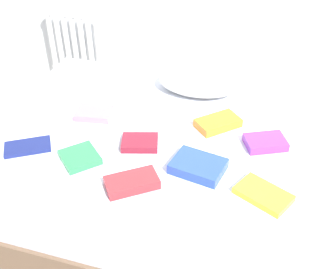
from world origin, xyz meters
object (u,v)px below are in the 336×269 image
(textbook_navy, at_px, (28,147))
(textbook_maroon, at_px, (140,143))
(textbook_purple, at_px, (265,142))
(textbook_blue, at_px, (198,166))
(pillow, at_px, (198,82))
(textbook_orange, at_px, (218,123))
(bed, at_px, (165,172))
(textbook_pink, at_px, (94,113))
(textbook_yellow, at_px, (263,194))
(radiator, at_px, (75,43))
(textbook_red, at_px, (132,182))
(textbook_green, at_px, (80,157))

(textbook_navy, bearing_deg, textbook_maroon, -13.07)
(textbook_purple, bearing_deg, textbook_blue, -160.73)
(pillow, xyz_separation_m, textbook_orange, (0.20, -0.35, -0.05))
(bed, distance_m, textbook_pink, 0.53)
(bed, height_order, textbook_yellow, textbook_yellow)
(radiator, height_order, textbook_purple, radiator)
(textbook_maroon, distance_m, textbook_pink, 0.40)
(bed, distance_m, pillow, 0.62)
(pillow, bearing_deg, textbook_red, -95.08)
(radiator, bearing_deg, textbook_navy, -70.89)
(textbook_pink, height_order, textbook_blue, textbook_blue)
(textbook_purple, bearing_deg, textbook_navy, 171.91)
(textbook_navy, relative_size, textbook_purple, 1.13)
(textbook_green, distance_m, textbook_orange, 0.77)
(bed, xyz_separation_m, textbook_blue, (0.23, -0.22, 0.28))
(pillow, xyz_separation_m, textbook_navy, (-0.70, -0.83, -0.06))
(radiator, distance_m, textbook_green, 1.73)
(textbook_green, height_order, textbook_purple, textbook_purple)
(textbook_navy, bearing_deg, textbook_yellow, -32.75)
(pillow, relative_size, textbook_blue, 2.03)
(textbook_navy, bearing_deg, radiator, 76.68)
(textbook_maroon, height_order, textbook_orange, textbook_orange)
(textbook_green, xyz_separation_m, textbook_red, (0.32, -0.11, 0.01))
(pillow, xyz_separation_m, textbook_green, (-0.40, -0.84, -0.05))
(textbook_maroon, distance_m, textbook_red, 0.31)
(textbook_green, bearing_deg, textbook_purple, 66.82)
(textbook_pink, bearing_deg, radiator, 113.29)
(textbook_navy, bearing_deg, textbook_blue, -26.80)
(textbook_purple, relative_size, textbook_blue, 0.83)
(textbook_yellow, distance_m, textbook_red, 0.60)
(radiator, bearing_deg, textbook_orange, -35.67)
(textbook_yellow, distance_m, textbook_purple, 0.39)
(radiator, bearing_deg, textbook_green, -61.43)
(bed, height_order, pillow, pillow)
(pillow, bearing_deg, bed, -95.62)
(pillow, bearing_deg, textbook_green, -115.60)
(radiator, height_order, textbook_orange, radiator)
(textbook_maroon, height_order, textbook_pink, same)
(textbook_maroon, height_order, textbook_purple, textbook_purple)
(textbook_purple, bearing_deg, textbook_pink, 153.87)
(textbook_green, height_order, textbook_red, textbook_red)
(radiator, height_order, pillow, radiator)
(textbook_maroon, relative_size, textbook_navy, 0.81)
(textbook_yellow, height_order, textbook_purple, textbook_purple)
(pillow, height_order, textbook_maroon, pillow)
(pillow, distance_m, textbook_blue, 0.77)
(textbook_red, height_order, textbook_orange, textbook_red)
(radiator, relative_size, textbook_maroon, 2.83)
(bed, bearing_deg, textbook_green, -138.32)
(textbook_maroon, bearing_deg, textbook_navy, -177.08)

